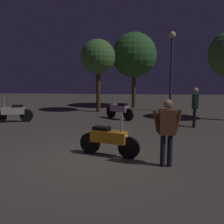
% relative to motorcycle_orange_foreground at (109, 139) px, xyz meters
% --- Properties ---
extents(ground_plane, '(40.00, 40.00, 0.00)m').
position_rel_motorcycle_orange_foreground_xyz_m(ground_plane, '(-0.57, -0.32, -0.44)').
color(ground_plane, '#4C443D').
extents(motorcycle_orange_foreground, '(1.60, 0.63, 1.11)m').
position_rel_motorcycle_orange_foreground_xyz_m(motorcycle_orange_foreground, '(0.00, 0.00, 0.00)').
color(motorcycle_orange_foreground, black).
rests_on(motorcycle_orange_foreground, ground_plane).
extents(motorcycle_pink_parked_left, '(1.34, 1.13, 1.11)m').
position_rel_motorcycle_orange_foreground_xyz_m(motorcycle_pink_parked_left, '(-0.00, 5.34, 0.00)').
color(motorcycle_pink_parked_left, black).
rests_on(motorcycle_pink_parked_left, ground_plane).
extents(motorcycle_white_parked_right, '(1.63, 0.54, 1.11)m').
position_rel_motorcycle_orange_foreground_xyz_m(motorcycle_white_parked_right, '(-4.58, 4.20, 0.00)').
color(motorcycle_white_parked_right, black).
rests_on(motorcycle_white_parked_right, ground_plane).
extents(person_rider_beside, '(0.66, 0.27, 1.56)m').
position_rel_motorcycle_orange_foreground_xyz_m(person_rider_beside, '(1.39, -0.64, 0.48)').
color(person_rider_beside, black).
rests_on(person_rider_beside, ground_plane).
extents(person_bystander_far, '(0.31, 0.66, 1.57)m').
position_rel_motorcycle_orange_foreground_xyz_m(person_bystander_far, '(3.05, 3.82, 0.49)').
color(person_bystander_far, black).
rests_on(person_bystander_far, ground_plane).
extents(streetlamp_near, '(0.36, 0.36, 4.36)m').
position_rel_motorcycle_orange_foreground_xyz_m(streetlamp_near, '(2.71, 8.10, 2.38)').
color(streetlamp_near, '#38383D').
rests_on(streetlamp_near, ground_plane).
extents(tree_center_bg, '(1.87, 1.87, 3.95)m').
position_rel_motorcycle_orange_foreground_xyz_m(tree_center_bg, '(-1.29, 7.53, 2.54)').
color(tree_center_bg, '#4C331E').
rests_on(tree_center_bg, ground_plane).
extents(tree_right_bg, '(2.76, 2.76, 4.61)m').
position_rel_motorcycle_orange_foreground_xyz_m(tree_right_bg, '(0.66, 9.66, 2.78)').
color(tree_right_bg, '#4C331E').
rests_on(tree_right_bg, ground_plane).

